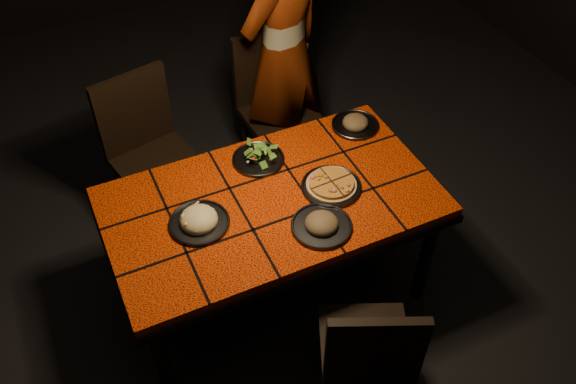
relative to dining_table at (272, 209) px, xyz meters
name	(u,v)px	position (x,y,z in m)	size (l,w,h in m)	color
room_shell	(268,67)	(0.00, 0.00, 0.83)	(6.04, 7.04, 3.08)	black
dining_table	(272,209)	(0.00, 0.00, 0.00)	(1.62, 0.92, 0.75)	red
chair_near	(368,350)	(0.10, -0.80, -0.16)	(0.53, 0.53, 0.89)	black
chair_far_left	(148,145)	(-0.40, 0.87, -0.11)	(0.53, 0.53, 0.98)	black
chair_far_right	(274,98)	(0.45, 0.97, -0.11)	(0.46, 0.46, 0.98)	black
diner	(283,54)	(0.50, 0.95, 0.20)	(0.64, 0.42, 1.75)	brown
plate_pizza	(331,185)	(0.30, -0.06, 0.10)	(0.30, 0.30, 0.04)	#3D3D42
plate_pasta	(199,220)	(-0.37, -0.01, 0.10)	(0.29, 0.29, 0.09)	#3D3D42
plate_salad	(258,157)	(0.05, 0.28, 0.10)	(0.27, 0.27, 0.07)	#3D3D42
plate_mushroom_a	(322,224)	(0.13, -0.27, 0.10)	(0.29, 0.29, 0.09)	#3D3D42
plate_mushroom_b	(355,123)	(0.64, 0.31, 0.10)	(0.26, 0.26, 0.09)	#3D3D42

